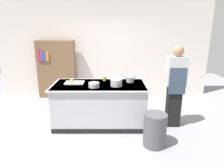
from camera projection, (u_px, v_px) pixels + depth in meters
ground_plane at (101, 123)px, 4.40m from camera, size 10.00×10.00×0.00m
back_wall at (104, 46)px, 6.01m from camera, size 6.40×0.12×3.00m
counter_island at (100, 104)px, 4.27m from camera, size 1.98×0.98×0.90m
cutting_board at (75, 83)px, 4.24m from camera, size 0.40×0.28×0.02m
onion at (73, 81)px, 4.19m from camera, size 0.08×0.08×0.08m
stock_pot at (117, 83)px, 4.01m from camera, size 0.30×0.23×0.14m
sauce_pan at (131, 79)px, 4.31m from camera, size 0.23×0.17×0.12m
mixing_bowl at (95, 85)px, 3.94m from camera, size 0.22×0.22×0.09m
juice_cup at (105, 79)px, 4.42m from camera, size 0.07×0.07×0.10m
trash_bin at (155, 130)px, 3.49m from camera, size 0.41×0.41×0.61m
person_chef at (176, 85)px, 4.06m from camera, size 0.38×0.25×1.72m
bookshelf at (58, 69)px, 5.90m from camera, size 1.10×0.31×1.70m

